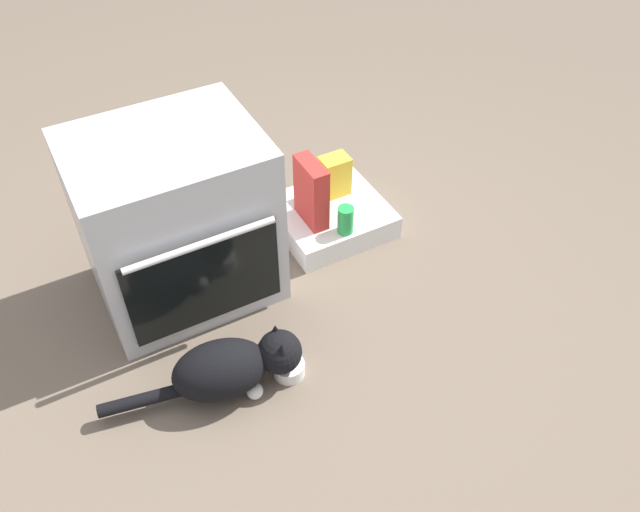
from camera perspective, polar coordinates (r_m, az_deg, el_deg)
ground at (r=2.36m, az=-7.40°, el=-8.18°), size 8.00×8.00×0.00m
oven at (r=2.38m, az=-12.59°, el=3.11°), size 0.64×0.56×0.67m
pantry_cabinet at (r=2.76m, az=0.95°, el=3.49°), size 0.45×0.41×0.11m
food_bowl at (r=2.26m, az=-2.76°, el=-9.82°), size 0.11×0.11×0.07m
cat at (r=2.17m, az=-7.81°, el=-9.68°), size 0.68×0.26×0.22m
cereal_box at (r=2.58m, az=-0.78°, el=5.64°), size 0.07×0.18×0.28m
soda_can at (r=2.57m, az=2.27°, el=3.21°), size 0.07×0.07×0.12m
snack_bag at (r=2.75m, az=1.30°, el=7.11°), size 0.12×0.09×0.18m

